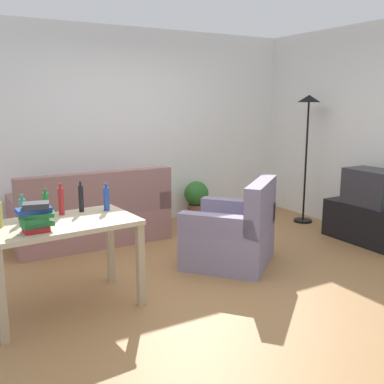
{
  "coord_description": "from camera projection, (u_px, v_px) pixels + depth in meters",
  "views": [
    {
      "loc": [
        -2.29,
        -3.68,
        1.74
      ],
      "look_at": [
        0.1,
        0.5,
        0.75
      ],
      "focal_mm": 41.94,
      "sensor_mm": 36.0,
      "label": 1
    }
  ],
  "objects": [
    {
      "name": "bottle_dark",
      "position": [
        81.0,
        198.0,
        3.99
      ],
      "size": [
        0.04,
        0.04,
        0.27
      ],
      "color": "black",
      "rests_on": "desk"
    },
    {
      "name": "ground_plane",
      "position": [
        208.0,
        274.0,
        4.59
      ],
      "size": [
        5.2,
        4.4,
        0.02
      ],
      "primitive_type": "cube",
      "color": "#9E7042"
    },
    {
      "name": "bottle_green",
      "position": [
        46.0,
        206.0,
        3.73
      ],
      "size": [
        0.05,
        0.05,
        0.26
      ],
      "color": "#1E722D",
      "rests_on": "desk"
    },
    {
      "name": "book_stack",
      "position": [
        36.0,
        217.0,
        3.38
      ],
      "size": [
        0.28,
        0.19,
        0.23
      ],
      "color": "maroon",
      "rests_on": "desk"
    },
    {
      "name": "armchair",
      "position": [
        234.0,
        234.0,
        4.82
      ],
      "size": [
        1.23,
        1.22,
        0.92
      ],
      "rotation": [
        0.0,
        0.0,
        3.85
      ],
      "color": "gray",
      "rests_on": "ground_plane"
    },
    {
      "name": "bottle_red",
      "position": [
        61.0,
        201.0,
        3.87
      ],
      "size": [
        0.05,
        0.05,
        0.28
      ],
      "color": "#AD2323",
      "rests_on": "desk"
    },
    {
      "name": "tv",
      "position": [
        371.0,
        187.0,
        5.44
      ],
      "size": [
        0.41,
        0.6,
        0.44
      ],
      "rotation": [
        0.0,
        0.0,
        1.57
      ],
      "color": "#2D2D33",
      "rests_on": "tv_stand"
    },
    {
      "name": "bottle_blue",
      "position": [
        106.0,
        199.0,
        4.03
      ],
      "size": [
        0.05,
        0.05,
        0.25
      ],
      "color": "#2347A3",
      "rests_on": "desk"
    },
    {
      "name": "desk",
      "position": [
        62.0,
        234.0,
        3.7
      ],
      "size": [
        1.25,
        0.79,
        0.76
      ],
      "rotation": [
        0.0,
        0.0,
        0.08
      ],
      "color": "#C6B28E",
      "rests_on": "ground_plane"
    },
    {
      "name": "torchiere_lamp",
      "position": [
        308.0,
        124.0,
        6.25
      ],
      "size": [
        0.32,
        0.32,
        1.81
      ],
      "color": "black",
      "rests_on": "ground_plane"
    },
    {
      "name": "tv_stand",
      "position": [
        368.0,
        224.0,
        5.53
      ],
      "size": [
        0.44,
        1.1,
        0.48
      ],
      "rotation": [
        0.0,
        0.0,
        1.57
      ],
      "color": "black",
      "rests_on": "ground_plane"
    },
    {
      "name": "couch",
      "position": [
        92.0,
        218.0,
        5.54
      ],
      "size": [
        1.84,
        0.84,
        0.92
      ],
      "rotation": [
        0.0,
        0.0,
        3.14
      ],
      "color": "#996B66",
      "rests_on": "ground_plane"
    },
    {
      "name": "wall_rear",
      "position": [
        125.0,
        129.0,
        6.19
      ],
      "size": [
        5.2,
        0.1,
        2.7
      ],
      "primitive_type": "cube",
      "color": "white",
      "rests_on": "ground_plane"
    },
    {
      "name": "potted_plant",
      "position": [
        196.0,
        197.0,
        6.61
      ],
      "size": [
        0.36,
        0.36,
        0.57
      ],
      "color": "brown",
      "rests_on": "ground_plane"
    },
    {
      "name": "bottle_tall",
      "position": [
        23.0,
        210.0,
        3.64
      ],
      "size": [
        0.05,
        0.05,
        0.23
      ],
      "color": "teal",
      "rests_on": "desk"
    }
  ]
}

